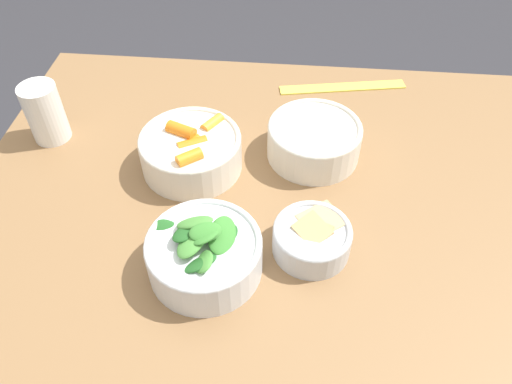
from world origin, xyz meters
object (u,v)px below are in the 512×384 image
at_px(bowl_greens, 204,252).
at_px(bowl_beans_hotdog, 314,141).
at_px(bowl_carrots, 191,150).
at_px(ruler, 342,87).
at_px(bowl_cookies, 312,237).
at_px(cup, 45,113).

bearing_deg(bowl_greens, bowl_beans_hotdog, 59.90).
relative_size(bowl_carrots, bowl_greens, 1.03).
distance_m(bowl_carrots, ruler, 0.37).
bearing_deg(bowl_beans_hotdog, bowl_cookies, -90.00).
xyz_separation_m(bowl_carrots, cup, (-0.27, 0.05, 0.02)).
distance_m(bowl_greens, cup, 0.42).
xyz_separation_m(bowl_greens, ruler, (0.21, 0.47, -0.04)).
height_order(bowl_carrots, bowl_beans_hotdog, bowl_carrots).
xyz_separation_m(bowl_beans_hotdog, cup, (-0.48, 0.01, 0.02)).
distance_m(bowl_beans_hotdog, bowl_cookies, 0.21).
bearing_deg(ruler, bowl_carrots, -135.58).
relative_size(bowl_cookies, cup, 1.09).
height_order(bowl_beans_hotdog, cup, cup).
bearing_deg(bowl_greens, ruler, 66.06).
height_order(bowl_greens, ruler, bowl_greens).
relative_size(bowl_greens, bowl_cookies, 1.40).
bearing_deg(bowl_carrots, bowl_cookies, -37.83).
distance_m(bowl_cookies, ruler, 0.43).
height_order(ruler, cup, cup).
bearing_deg(cup, bowl_cookies, -24.26).
relative_size(bowl_carrots, ruler, 0.66).
distance_m(bowl_cookies, cup, 0.53).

